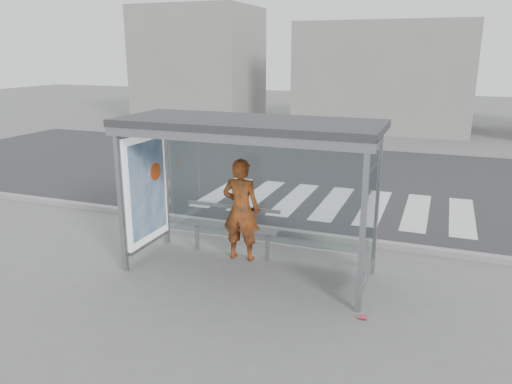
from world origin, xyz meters
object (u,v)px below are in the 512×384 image
person (241,210)px  bus_shelter (228,156)px  bench (231,226)px  soda_can (363,318)px

person → bus_shelter: bearing=81.4°
bench → person: bearing=-21.8°
soda_can → bench: bearing=150.6°
bus_shelter → person: 1.13m
bench → soda_can: 3.10m
soda_can → person: bearing=150.0°
bus_shelter → person: bearing=84.2°
bus_shelter → bench: bearing=109.9°
bus_shelter → person: (0.04, 0.43, -1.05)m
bench → bus_shelter: bearing=-70.1°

